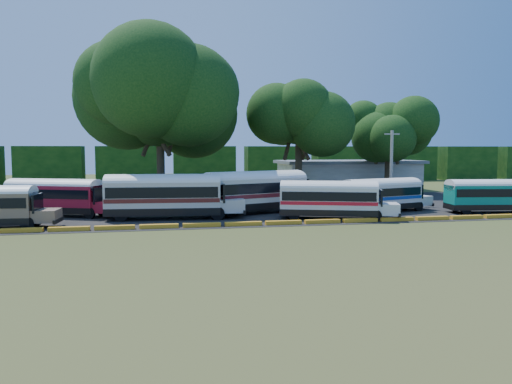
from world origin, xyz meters
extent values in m
plane|color=#324C19|center=(0.00, 0.00, 0.00)|extent=(160.00, 160.00, 0.00)
cube|color=black|center=(1.00, 12.00, 0.01)|extent=(64.00, 24.00, 0.02)
cube|color=orange|center=(-16.50, 1.00, 0.15)|extent=(2.70, 0.45, 0.30)
cube|color=orange|center=(-13.50, 1.00, 0.15)|extent=(2.70, 0.45, 0.30)
cube|color=orange|center=(-10.50, 1.00, 0.15)|extent=(2.70, 0.45, 0.30)
cube|color=orange|center=(-7.50, 1.00, 0.15)|extent=(2.70, 0.45, 0.30)
cube|color=orange|center=(-4.50, 1.00, 0.15)|extent=(2.70, 0.45, 0.30)
cube|color=orange|center=(-1.50, 1.00, 0.15)|extent=(2.70, 0.45, 0.30)
cube|color=orange|center=(1.50, 1.00, 0.15)|extent=(2.70, 0.45, 0.30)
cube|color=orange|center=(4.50, 1.00, 0.15)|extent=(2.70, 0.45, 0.30)
cube|color=orange|center=(7.50, 1.00, 0.15)|extent=(2.70, 0.45, 0.30)
cube|color=orange|center=(10.50, 1.00, 0.15)|extent=(2.70, 0.45, 0.30)
cube|color=orange|center=(13.50, 1.00, 0.15)|extent=(2.70, 0.45, 0.30)
cube|color=orange|center=(16.50, 1.00, 0.15)|extent=(2.70, 0.45, 0.30)
cube|color=orange|center=(19.50, 1.00, 0.15)|extent=(2.70, 0.45, 0.30)
cube|color=silver|center=(18.00, 30.00, 1.80)|extent=(18.00, 8.00, 3.60)
cube|color=slate|center=(18.00, 30.00, 3.80)|extent=(19.00, 9.00, 0.40)
cube|color=black|center=(-24.00, 48.00, 3.00)|extent=(10.00, 4.00, 6.00)
cube|color=black|center=(-12.00, 48.00, 3.00)|extent=(10.00, 4.00, 6.00)
cube|color=black|center=(0.00, 48.00, 3.00)|extent=(10.00, 4.00, 6.00)
cube|color=black|center=(12.00, 48.00, 3.00)|extent=(10.00, 4.00, 6.00)
cube|color=black|center=(24.00, 48.00, 3.00)|extent=(10.00, 4.00, 6.00)
cube|color=black|center=(36.00, 48.00, 3.00)|extent=(10.00, 4.00, 6.00)
cube|color=black|center=(48.00, 48.00, 3.00)|extent=(10.00, 4.00, 6.00)
cylinder|color=black|center=(-16.39, 1.99, 0.46)|extent=(0.94, 0.33, 0.92)
cylinder|color=black|center=(-16.23, 3.95, 0.46)|extent=(0.94, 0.33, 0.92)
cube|color=#82654C|center=(-15.30, 2.89, 0.87)|extent=(1.81, 2.15, 0.87)
cube|color=black|center=(-15.88, 2.93, 1.77)|extent=(0.30, 2.12, 1.26)
cube|color=black|center=(-14.52, 2.83, 0.51)|extent=(0.34, 2.26, 0.28)
cylinder|color=black|center=(-12.93, 6.92, 0.47)|extent=(0.97, 0.60, 0.94)
cylinder|color=black|center=(-12.17, 8.79, 0.47)|extent=(0.97, 0.60, 0.94)
cylinder|color=black|center=(-18.86, 9.34, 0.47)|extent=(0.97, 0.60, 0.94)
cylinder|color=black|center=(-18.10, 11.21, 0.47)|extent=(0.97, 0.60, 0.94)
cube|color=black|center=(-15.95, 9.24, 0.61)|extent=(8.04, 5.09, 0.52)
cube|color=maroon|center=(-15.95, 9.24, 1.73)|extent=(8.04, 5.09, 1.72)
cube|color=black|center=(-15.95, 9.24, 1.93)|extent=(7.78, 5.03, 0.72)
ellipsoid|color=white|center=(-15.95, 9.24, 2.59)|extent=(8.04, 5.09, 1.06)
cube|color=maroon|center=(-11.59, 7.47, 0.89)|extent=(2.35, 2.56, 0.89)
cube|color=black|center=(-12.14, 7.69, 1.81)|extent=(0.95, 2.06, 1.29)
cube|color=black|center=(-10.85, 7.16, 0.52)|extent=(1.03, 2.20, 0.28)
cube|color=black|center=(-19.48, 10.68, 0.52)|extent=(1.03, 2.20, 0.28)
cylinder|color=black|center=(-2.99, 4.21, 0.54)|extent=(1.11, 0.39, 1.08)
cylinder|color=black|center=(-2.80, 6.53, 0.54)|extent=(1.11, 0.39, 1.08)
cylinder|color=black|center=(-10.34, 4.81, 0.54)|extent=(1.11, 0.39, 1.08)
cylinder|color=black|center=(-10.15, 7.12, 0.54)|extent=(1.11, 0.39, 1.08)
cube|color=black|center=(-7.11, 5.71, 0.71)|extent=(9.08, 3.42, 0.60)
cube|color=beige|center=(-7.11, 5.71, 1.99)|extent=(9.08, 3.42, 1.98)
cube|color=black|center=(-7.11, 5.71, 2.23)|extent=(8.73, 3.46, 0.83)
cube|color=#5C1D17|center=(-7.11, 5.71, 1.59)|extent=(9.00, 3.46, 0.33)
ellipsoid|color=white|center=(-7.11, 5.71, 2.98)|extent=(9.08, 3.42, 1.22)
cube|color=beige|center=(-1.71, 5.27, 1.03)|extent=(2.14, 2.54, 1.03)
cube|color=black|center=(-2.39, 5.33, 2.09)|extent=(0.36, 2.50, 1.49)
cube|color=black|center=(-0.79, 5.20, 0.60)|extent=(0.41, 2.66, 0.33)
cube|color=black|center=(-11.49, 6.07, 0.60)|extent=(0.41, 2.66, 0.33)
cylinder|color=black|center=(5.19, 8.35, 0.55)|extent=(1.14, 0.70, 1.11)
cylinder|color=black|center=(4.32, 10.55, 0.55)|extent=(1.14, 0.70, 1.11)
cylinder|color=black|center=(-1.81, 5.56, 0.55)|extent=(1.14, 0.70, 1.11)
cylinder|color=black|center=(-2.69, 7.76, 0.55)|extent=(1.14, 0.70, 1.11)
cube|color=black|center=(0.74, 7.85, 0.72)|extent=(9.47, 5.94, 0.61)
cube|color=silver|center=(0.74, 7.85, 2.03)|extent=(9.47, 5.94, 2.03)
cube|color=black|center=(0.74, 7.85, 2.28)|extent=(9.16, 5.87, 0.85)
cube|color=maroon|center=(0.74, 7.85, 1.63)|extent=(9.40, 5.95, 0.33)
ellipsoid|color=white|center=(0.74, 7.85, 3.05)|extent=(9.47, 5.94, 1.25)
cube|color=silver|center=(5.89, 9.90, 1.05)|extent=(2.76, 3.00, 1.05)
cube|color=black|center=(5.24, 9.65, 2.14)|extent=(1.10, 2.43, 1.52)
cube|color=black|center=(6.76, 10.25, 0.61)|extent=(1.19, 2.60, 0.33)
cube|color=black|center=(-3.43, 6.19, 0.61)|extent=(1.19, 2.60, 0.33)
cylinder|color=black|center=(8.87, 1.23, 0.46)|extent=(0.96, 0.54, 0.92)
cylinder|color=black|center=(9.49, 3.10, 0.46)|extent=(0.96, 0.54, 0.92)
cylinder|color=black|center=(2.92, 3.21, 0.46)|extent=(0.96, 0.54, 0.92)
cylinder|color=black|center=(3.54, 5.08, 0.46)|extent=(0.96, 0.54, 0.92)
cube|color=black|center=(5.77, 3.30, 0.60)|extent=(7.90, 4.57, 0.51)
cube|color=silver|center=(5.77, 3.30, 1.69)|extent=(7.90, 4.57, 1.69)
cube|color=black|center=(5.77, 3.30, 1.89)|extent=(7.63, 4.53, 0.71)
cube|color=red|center=(5.77, 3.30, 1.35)|extent=(7.84, 4.58, 0.28)
ellipsoid|color=white|center=(5.77, 3.30, 2.53)|extent=(7.90, 4.57, 1.04)
cube|color=silver|center=(10.14, 1.85, 0.88)|extent=(2.21, 2.45, 0.88)
cube|color=black|center=(9.59, 2.03, 1.78)|extent=(0.80, 2.06, 1.27)
cube|color=black|center=(10.89, 1.60, 0.51)|extent=(0.87, 2.20, 0.28)
cube|color=black|center=(2.23, 4.48, 0.51)|extent=(0.87, 2.20, 0.28)
cylinder|color=black|center=(15.33, 6.37, 0.45)|extent=(0.94, 0.51, 0.90)
cylinder|color=black|center=(14.76, 8.22, 0.45)|extent=(0.94, 0.51, 0.90)
cylinder|color=black|center=(9.46, 4.55, 0.45)|extent=(0.94, 0.51, 0.90)
cylinder|color=black|center=(8.88, 6.40, 0.45)|extent=(0.94, 0.51, 0.90)
cube|color=black|center=(11.67, 6.25, 0.59)|extent=(7.76, 4.36, 0.50)
cube|color=silver|center=(11.67, 6.25, 1.66)|extent=(7.76, 4.36, 1.66)
cube|color=black|center=(11.67, 6.25, 1.86)|extent=(7.49, 4.33, 0.70)
cube|color=navy|center=(11.67, 6.25, 1.33)|extent=(7.70, 4.37, 0.27)
ellipsoid|color=white|center=(11.67, 6.25, 2.49)|extent=(7.76, 4.36, 1.02)
cube|color=silver|center=(15.99, 7.59, 0.86)|extent=(2.15, 2.38, 0.86)
cube|color=black|center=(15.45, 7.42, 1.74)|extent=(0.75, 2.03, 1.24)
cube|color=black|center=(16.73, 7.82, 0.50)|extent=(0.81, 2.17, 0.27)
cube|color=black|center=(8.17, 5.16, 0.50)|extent=(0.81, 2.17, 0.27)
cylinder|color=black|center=(18.18, 3.61, 0.44)|extent=(0.91, 0.36, 0.89)
cylinder|color=black|center=(18.43, 5.50, 0.44)|extent=(0.91, 0.36, 0.89)
cube|color=black|center=(20.85, 4.21, 0.58)|extent=(7.50, 3.17, 0.49)
cube|color=#0A7D69|center=(20.85, 4.21, 1.63)|extent=(7.50, 3.17, 1.62)
cube|color=black|center=(20.85, 4.21, 1.82)|extent=(7.22, 3.18, 0.68)
ellipsoid|color=white|center=(20.85, 4.21, 2.44)|extent=(7.50, 3.17, 1.00)
cube|color=black|center=(17.29, 4.69, 0.49)|extent=(0.45, 2.18, 0.27)
cylinder|color=#332A19|center=(-7.22, 17.42, 3.72)|extent=(0.80, 0.80, 7.43)
cylinder|color=#332A19|center=(-6.00, 17.86, 6.90)|extent=(1.34, 2.69, 4.24)
cylinder|color=#332A19|center=(-8.21, 18.25, 6.90)|extent=(2.07, 2.35, 4.24)
cylinder|color=#332A19|center=(-7.44, 16.13, 6.90)|extent=(2.74, 0.90, 4.24)
ellipsoid|color=black|center=(-7.22, 17.42, 10.85)|extent=(13.81, 13.81, 10.13)
cylinder|color=#332A19|center=(8.47, 21.33, 3.30)|extent=(0.80, 0.80, 6.60)
cylinder|color=#332A19|center=(9.69, 21.77, 6.13)|extent=(1.25, 2.45, 3.79)
cylinder|color=#332A19|center=(7.47, 22.16, 6.13)|extent=(1.91, 2.15, 3.79)
cylinder|color=#332A19|center=(8.24, 20.05, 6.13)|extent=(2.48, 0.86, 3.79)
ellipsoid|color=black|center=(8.47, 21.33, 9.69)|extent=(9.92, 9.92, 7.27)
cylinder|color=#332A19|center=(20.94, 24.11, 2.85)|extent=(0.80, 0.80, 5.69)
cylinder|color=#332A19|center=(22.17, 24.56, 5.28)|extent=(1.15, 2.18, 3.30)
cylinder|color=#332A19|center=(19.95, 24.95, 5.28)|extent=(1.73, 1.94, 3.30)
cylinder|color=#332A19|center=(20.72, 22.83, 5.28)|extent=(2.20, 0.81, 3.30)
ellipsoid|color=black|center=(20.94, 24.11, 8.43)|extent=(8.09, 8.09, 5.93)
cylinder|color=gray|center=(15.63, 12.44, 3.71)|extent=(0.30, 0.30, 7.42)
cube|color=gray|center=(15.63, 12.44, 7.05)|extent=(1.60, 0.12, 0.12)
camera|label=1|loc=(-7.52, -34.29, 5.58)|focal=35.00mm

